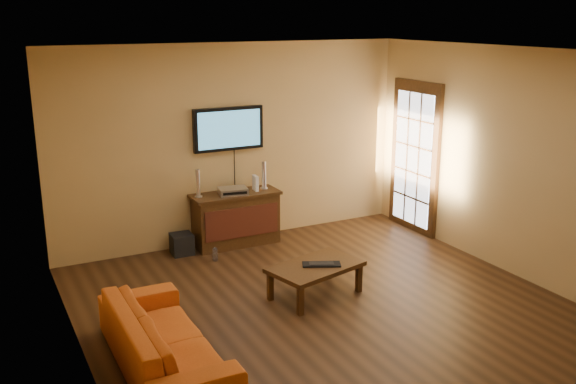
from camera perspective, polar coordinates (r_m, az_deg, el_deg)
ground_plane at (r=7.03m, az=3.35°, el=-10.20°), size 5.00×5.00×0.00m
room_walls at (r=7.01m, az=0.97°, el=4.33°), size 5.00×5.00×5.00m
french_door at (r=9.36m, az=11.18°, el=2.90°), size 0.07×1.02×2.22m
media_console at (r=8.75m, az=-4.64°, el=-2.38°), size 1.20×0.46×0.73m
television at (r=8.63m, az=-5.31°, el=5.61°), size 0.98×0.08×0.58m
coffee_table at (r=7.17m, az=2.45°, el=-6.84°), size 1.14×0.84×0.37m
sofa at (r=5.85m, az=-10.97°, el=-11.97°), size 0.57×1.94×0.76m
speaker_left at (r=8.46m, az=-8.00°, el=0.66°), size 0.10×0.10×0.37m
speaker_right at (r=8.80m, az=-2.15°, el=1.40°), size 0.10×0.10×0.38m
av_receiver at (r=8.60m, az=-4.92°, el=0.11°), size 0.42×0.33×0.09m
game_console at (r=8.73m, az=-2.91°, el=0.80°), size 0.05×0.15×0.21m
subwoofer at (r=8.56m, az=-9.42°, el=-4.58°), size 0.29×0.29×0.27m
bottle at (r=8.28m, az=-6.51°, el=-5.53°), size 0.06×0.06×0.19m
keyboard at (r=7.14m, az=3.00°, el=-6.43°), size 0.45×0.32×0.03m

